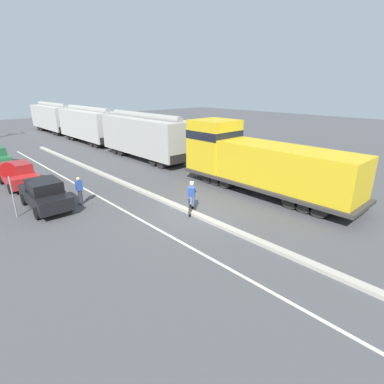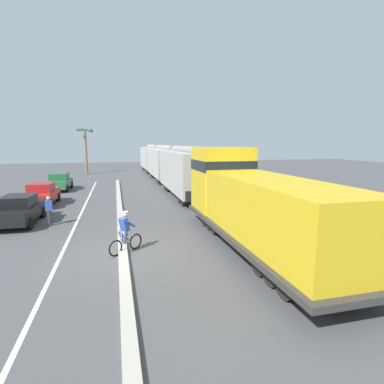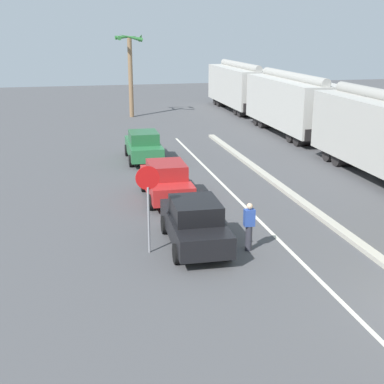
{
  "view_description": "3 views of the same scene",
  "coord_description": "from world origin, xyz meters",
  "px_view_note": "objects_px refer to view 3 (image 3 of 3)",
  "views": [
    {
      "loc": [
        -9.85,
        -10.75,
        6.39
      ],
      "look_at": [
        0.51,
        0.45,
        0.97
      ],
      "focal_mm": 28.0,
      "sensor_mm": 36.0,
      "label": 1
    },
    {
      "loc": [
        -0.14,
        -11.91,
        4.43
      ],
      "look_at": [
        3.56,
        2.58,
        1.97
      ],
      "focal_mm": 28.0,
      "sensor_mm": 36.0,
      "label": 2
    },
    {
      "loc": [
        -9.09,
        -10.14,
        6.95
      ],
      "look_at": [
        -4.87,
        8.44,
        1.11
      ],
      "focal_mm": 50.0,
      "sensor_mm": 36.0,
      "label": 3
    }
  ],
  "objects_px": {
    "parked_car_black": "(195,223)",
    "parked_car_red": "(166,181)",
    "hopper_car_trailing": "(239,86)",
    "pedestrian_by_cars": "(249,226)",
    "stop_sign": "(148,193)",
    "palm_tree_near": "(130,59)",
    "hopper_car_middle": "(291,104)",
    "parked_car_green": "(144,146)"
  },
  "relations": [
    {
      "from": "parked_car_black",
      "to": "parked_car_red",
      "type": "relative_size",
      "value": 1.01
    },
    {
      "from": "parked_car_black",
      "to": "parked_car_red",
      "type": "bearing_deg",
      "value": 90.12
    },
    {
      "from": "hopper_car_trailing",
      "to": "pedestrian_by_cars",
      "type": "relative_size",
      "value": 6.54
    },
    {
      "from": "stop_sign",
      "to": "palm_tree_near",
      "type": "bearing_deg",
      "value": 84.52
    },
    {
      "from": "hopper_car_middle",
      "to": "parked_car_red",
      "type": "relative_size",
      "value": 2.51
    },
    {
      "from": "hopper_car_middle",
      "to": "pedestrian_by_cars",
      "type": "bearing_deg",
      "value": -116.46
    },
    {
      "from": "parked_car_green",
      "to": "hopper_car_trailing",
      "type": "bearing_deg",
      "value": 57.47
    },
    {
      "from": "hopper_car_trailing",
      "to": "stop_sign",
      "type": "height_order",
      "value": "hopper_car_trailing"
    },
    {
      "from": "hopper_car_middle",
      "to": "pedestrian_by_cars",
      "type": "relative_size",
      "value": 6.54
    },
    {
      "from": "hopper_car_trailing",
      "to": "parked_car_red",
      "type": "height_order",
      "value": "hopper_car_trailing"
    },
    {
      "from": "hopper_car_middle",
      "to": "pedestrian_by_cars",
      "type": "xyz_separation_m",
      "value": [
        -9.23,
        -18.55,
        -1.23
      ]
    },
    {
      "from": "parked_car_red",
      "to": "parked_car_green",
      "type": "height_order",
      "value": "same"
    },
    {
      "from": "parked_car_red",
      "to": "parked_car_green",
      "type": "relative_size",
      "value": 1.0
    },
    {
      "from": "hopper_car_middle",
      "to": "hopper_car_trailing",
      "type": "height_order",
      "value": "same"
    },
    {
      "from": "hopper_car_trailing",
      "to": "palm_tree_near",
      "type": "relative_size",
      "value": 1.59
    },
    {
      "from": "parked_car_black",
      "to": "palm_tree_near",
      "type": "relative_size",
      "value": 0.64
    },
    {
      "from": "parked_car_black",
      "to": "parked_car_red",
      "type": "height_order",
      "value": "same"
    },
    {
      "from": "parked_car_black",
      "to": "stop_sign",
      "type": "xyz_separation_m",
      "value": [
        -1.56,
        -0.2,
        1.21
      ]
    },
    {
      "from": "stop_sign",
      "to": "parked_car_green",
      "type": "bearing_deg",
      "value": 82.9
    },
    {
      "from": "hopper_car_trailing",
      "to": "stop_sign",
      "type": "xyz_separation_m",
      "value": [
        -12.42,
        -29.59,
        -0.05
      ]
    },
    {
      "from": "parked_car_black",
      "to": "stop_sign",
      "type": "height_order",
      "value": "stop_sign"
    },
    {
      "from": "stop_sign",
      "to": "palm_tree_near",
      "type": "distance_m",
      "value": 28.14
    },
    {
      "from": "parked_car_green",
      "to": "stop_sign",
      "type": "bearing_deg",
      "value": -97.1
    },
    {
      "from": "parked_car_black",
      "to": "parked_car_green",
      "type": "bearing_deg",
      "value": 89.95
    },
    {
      "from": "hopper_car_middle",
      "to": "hopper_car_trailing",
      "type": "bearing_deg",
      "value": 90.0
    },
    {
      "from": "parked_car_red",
      "to": "palm_tree_near",
      "type": "xyz_separation_m",
      "value": [
        1.13,
        22.44,
        3.82
      ]
    },
    {
      "from": "parked_car_red",
      "to": "stop_sign",
      "type": "relative_size",
      "value": 1.47
    },
    {
      "from": "hopper_car_middle",
      "to": "palm_tree_near",
      "type": "bearing_deg",
      "value": 134.53
    },
    {
      "from": "hopper_car_trailing",
      "to": "pedestrian_by_cars",
      "type": "bearing_deg",
      "value": -107.03
    },
    {
      "from": "hopper_car_middle",
      "to": "hopper_car_trailing",
      "type": "distance_m",
      "value": 11.6
    },
    {
      "from": "hopper_car_middle",
      "to": "stop_sign",
      "type": "height_order",
      "value": "hopper_car_middle"
    },
    {
      "from": "stop_sign",
      "to": "parked_car_red",
      "type": "bearing_deg",
      "value": 74.19
    },
    {
      "from": "palm_tree_near",
      "to": "pedestrian_by_cars",
      "type": "bearing_deg",
      "value": -88.98
    },
    {
      "from": "parked_car_black",
      "to": "pedestrian_by_cars",
      "type": "distance_m",
      "value": 1.8
    },
    {
      "from": "parked_car_black",
      "to": "stop_sign",
      "type": "relative_size",
      "value": 1.47
    },
    {
      "from": "parked_car_red",
      "to": "pedestrian_by_cars",
      "type": "relative_size",
      "value": 2.61
    },
    {
      "from": "hopper_car_middle",
      "to": "parked_car_black",
      "type": "relative_size",
      "value": 2.5
    },
    {
      "from": "palm_tree_near",
      "to": "pedestrian_by_cars",
      "type": "distance_m",
      "value": 28.71
    },
    {
      "from": "hopper_car_middle",
      "to": "palm_tree_near",
      "type": "height_order",
      "value": "palm_tree_near"
    },
    {
      "from": "hopper_car_middle",
      "to": "parked_car_black",
      "type": "height_order",
      "value": "hopper_car_middle"
    },
    {
      "from": "parked_car_green",
      "to": "pedestrian_by_cars",
      "type": "distance_m",
      "value": 13.24
    },
    {
      "from": "palm_tree_near",
      "to": "pedestrian_by_cars",
      "type": "relative_size",
      "value": 4.12
    }
  ]
}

